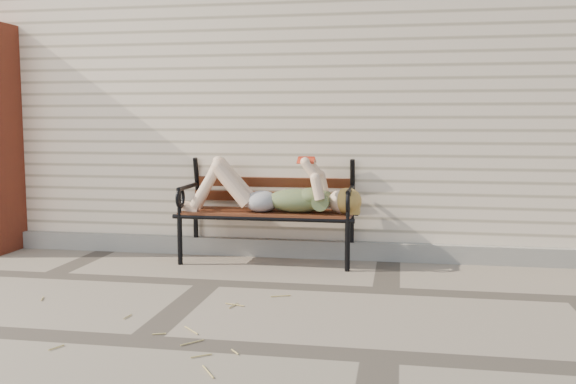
# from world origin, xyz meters

# --- Properties ---
(ground) EXTENTS (80.00, 80.00, 0.00)m
(ground) POSITION_xyz_m (0.00, 0.00, 0.00)
(ground) COLOR gray
(ground) RESTS_ON ground
(house_wall) EXTENTS (8.00, 4.00, 3.00)m
(house_wall) POSITION_xyz_m (0.00, 3.00, 1.50)
(house_wall) COLOR beige
(house_wall) RESTS_ON ground
(foundation_strip) EXTENTS (8.00, 0.10, 0.15)m
(foundation_strip) POSITION_xyz_m (0.00, 0.97, 0.07)
(foundation_strip) COLOR #9A968B
(foundation_strip) RESTS_ON ground
(garden_bench) EXTENTS (1.53, 0.61, 0.99)m
(garden_bench) POSITION_xyz_m (0.27, 0.83, 0.56)
(garden_bench) COLOR black
(garden_bench) RESTS_ON ground
(reading_woman) EXTENTS (1.45, 0.33, 0.46)m
(reading_woman) POSITION_xyz_m (0.28, 0.71, 0.59)
(reading_woman) COLOR #0A424C
(reading_woman) RESTS_ON ground
(straw_scatter) EXTENTS (2.76, 1.57, 0.01)m
(straw_scatter) POSITION_xyz_m (-0.88, -0.67, 0.01)
(straw_scatter) COLOR tan
(straw_scatter) RESTS_ON ground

